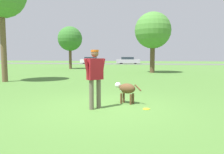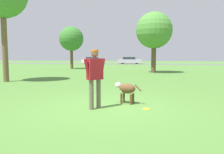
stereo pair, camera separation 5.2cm
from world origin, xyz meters
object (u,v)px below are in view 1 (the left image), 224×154
(tree_mid_center, at_px, (153,31))
(tree_far_left, at_px, (70,39))
(person, at_px, (95,74))
(parked_car_white, at_px, (91,60))
(parked_car_silver, at_px, (128,61))
(dog, at_px, (126,89))
(frisbee, at_px, (146,109))

(tree_mid_center, relative_size, tree_far_left, 1.10)
(person, xyz_separation_m, parked_car_white, (-9.55, 36.01, -0.37))
(parked_car_silver, bearing_deg, dog, -86.74)
(person, relative_size, tree_far_left, 0.34)
(person, height_order, frisbee, person)
(parked_car_white, relative_size, parked_car_silver, 0.91)
(parked_car_white, bearing_deg, tree_far_left, -81.81)
(tree_mid_center, relative_size, parked_car_silver, 1.20)
(tree_far_left, bearing_deg, dog, -64.92)
(parked_car_white, distance_m, parked_car_silver, 7.36)
(dog, distance_m, parked_car_white, 36.64)
(frisbee, bearing_deg, dog, 133.43)
(dog, distance_m, tree_far_left, 20.20)
(tree_mid_center, relative_size, parked_car_white, 1.32)
(dog, bearing_deg, tree_mid_center, -74.08)
(frisbee, xyz_separation_m, parked_car_silver, (-3.68, 36.22, 0.65))
(parked_car_white, height_order, parked_car_silver, parked_car_white)
(dog, distance_m, tree_mid_center, 13.90)
(frisbee, distance_m, tree_mid_center, 14.66)
(parked_car_silver, bearing_deg, person, -88.14)
(person, distance_m, dog, 1.32)
(dog, relative_size, tree_far_left, 0.18)
(person, xyz_separation_m, tree_mid_center, (1.93, 14.32, 2.80))
(tree_far_left, height_order, parked_car_silver, tree_far_left)
(parked_car_white, bearing_deg, dog, -71.75)
(dog, bearing_deg, frisbee, 154.08)
(dog, height_order, tree_mid_center, tree_mid_center)
(frisbee, xyz_separation_m, tree_mid_center, (0.45, 14.14, 3.82))
(person, relative_size, parked_car_silver, 0.37)
(dog, distance_m, parked_car_silver, 35.65)
(tree_far_left, bearing_deg, parked_car_white, 96.39)
(tree_far_left, bearing_deg, tree_mid_center, -25.83)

